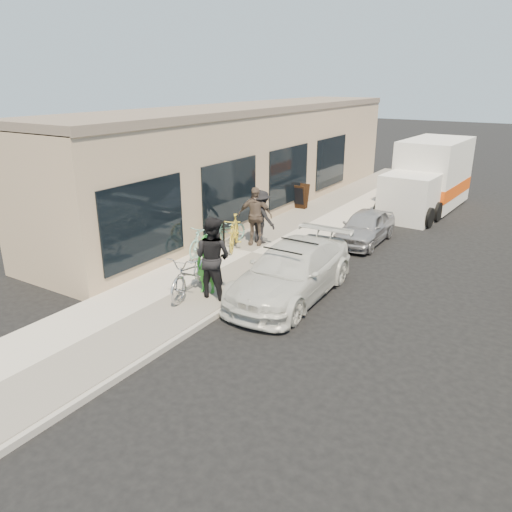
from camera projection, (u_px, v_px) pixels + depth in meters
The scene contains 17 objects.
ground at pixel (255, 307), 12.03m from camera, with size 120.00×120.00×0.00m, color black.
sidewalk at pixel (252, 254), 15.40m from camera, with size 3.00×34.00×0.15m, color #B9B2A7.
curb at pixel (296, 264), 14.62m from camera, with size 0.12×34.00×0.13m, color #A09B92.
storefront at pixel (251, 158), 20.31m from camera, with size 3.60×20.00×4.22m.
bike_rack at pixel (219, 235), 15.20m from camera, with size 0.14×0.65×0.92m.
sandwich_board at pixel (300, 196), 20.39m from camera, with size 0.62×0.62×0.98m.
sedan_white at pixel (292, 271), 12.44m from camera, with size 2.00×4.61×1.36m.
sedan_silver at pixel (365, 227), 16.55m from camera, with size 1.29×3.21×1.10m, color #A0A0A5.
moving_truck at pixel (429, 179), 20.64m from camera, with size 2.46×5.88×2.84m.
tandem_bike at pixel (192, 273), 12.26m from camera, with size 0.71×2.05×1.07m, color #B4B4B7.
woman_rider at pixel (207, 264), 12.27m from camera, with size 0.54×0.35×1.47m, color green.
man_standing at pixel (213, 257), 11.98m from camera, with size 0.97×0.76×2.00m, color black.
cruiser_bike_a at pixel (204, 239), 14.96m from camera, with size 0.46×1.63×0.98m, color #7DBBAC.
cruiser_bike_b at pixel (229, 231), 15.99m from camera, with size 0.56×1.62×0.85m, color #7DBBAC.
cruiser_bike_c at pixel (234, 232), 15.54m from camera, with size 0.49×1.73×1.04m, color gold.
bystander_a at pixel (261, 217), 15.98m from camera, with size 1.12×0.64×1.73m, color black.
bystander_b at pixel (255, 216), 15.82m from camera, with size 1.09×0.46×1.87m, color brown.
Camera 1 is at (5.85, -9.21, 5.20)m, focal length 35.00 mm.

